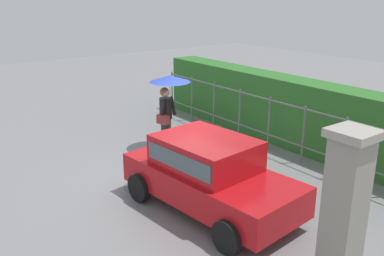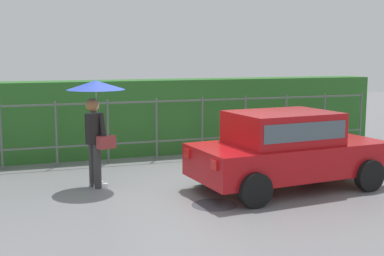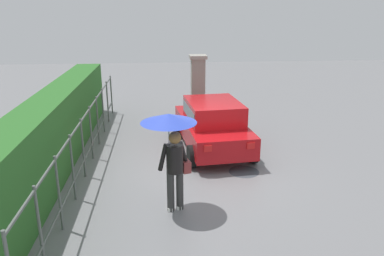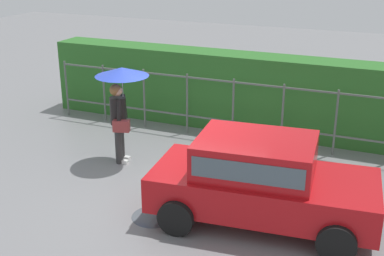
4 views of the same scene
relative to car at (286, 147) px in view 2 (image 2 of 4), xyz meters
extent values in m
plane|color=slate|center=(-1.50, 0.48, -0.80)|extent=(40.00, 40.00, 0.00)
cube|color=#B71116|center=(0.06, 0.01, -0.22)|extent=(3.84, 2.00, 0.60)
cube|color=#B71116|center=(-0.09, -0.01, 0.38)|extent=(2.03, 1.62, 0.60)
cube|color=#4C5B66|center=(-0.09, -0.01, 0.40)|extent=(1.88, 1.63, 0.33)
cylinder|color=black|center=(1.22, 0.97, -0.50)|extent=(0.61, 0.24, 0.60)
cylinder|color=black|center=(1.39, -0.71, -0.50)|extent=(0.61, 0.24, 0.60)
cylinder|color=black|center=(-1.27, 0.72, -0.50)|extent=(0.61, 0.24, 0.60)
cylinder|color=black|center=(-1.10, -0.95, -0.50)|extent=(0.61, 0.24, 0.60)
cube|color=red|center=(-1.85, 0.37, -0.07)|extent=(0.08, 0.20, 0.16)
cube|color=red|center=(-1.74, -0.73, -0.07)|extent=(0.08, 0.20, 0.16)
cylinder|color=#333333|center=(-3.46, 1.33, -0.37)|extent=(0.15, 0.15, 0.86)
cylinder|color=#333333|center=(-3.41, 1.14, -0.37)|extent=(0.15, 0.15, 0.86)
cube|color=white|center=(-3.41, 1.35, -0.76)|extent=(0.26, 0.10, 0.08)
cube|color=white|center=(-3.35, 1.16, -0.76)|extent=(0.26, 0.10, 0.08)
cylinder|color=black|center=(-3.43, 1.24, 0.35)|extent=(0.34, 0.34, 0.58)
sphere|color=#DBAD89|center=(-3.43, 1.24, 0.78)|extent=(0.22, 0.22, 0.22)
sphere|color=olive|center=(-3.46, 1.23, 0.80)|extent=(0.25, 0.25, 0.25)
cylinder|color=black|center=(-3.42, 1.47, 0.37)|extent=(0.15, 0.24, 0.56)
cylinder|color=black|center=(-3.29, 1.05, 0.37)|extent=(0.15, 0.24, 0.56)
cylinder|color=#B2B2B7|center=(-3.36, 1.34, 0.69)|extent=(0.02, 0.02, 0.77)
cone|color=blue|center=(-3.36, 1.34, 1.16)|extent=(1.11, 1.11, 0.18)
cube|color=maroon|center=(-3.24, 1.03, 0.11)|extent=(0.37, 0.25, 0.24)
cylinder|color=#59605B|center=(-5.17, 3.41, -0.05)|extent=(0.05, 0.05, 1.50)
cylinder|color=#59605B|center=(-3.99, 3.41, -0.05)|extent=(0.05, 0.05, 1.50)
cylinder|color=#59605B|center=(-2.81, 3.41, -0.05)|extent=(0.05, 0.05, 1.50)
cylinder|color=#59605B|center=(-1.62, 3.41, -0.05)|extent=(0.05, 0.05, 1.50)
cylinder|color=#59605B|center=(-0.44, 3.41, -0.05)|extent=(0.05, 0.05, 1.50)
cylinder|color=#59605B|center=(0.74, 3.41, -0.05)|extent=(0.05, 0.05, 1.50)
cylinder|color=#59605B|center=(1.92, 3.41, -0.05)|extent=(0.05, 0.05, 1.50)
cylinder|color=#59605B|center=(3.10, 3.41, -0.05)|extent=(0.05, 0.05, 1.50)
cylinder|color=#59605B|center=(4.28, 3.41, -0.05)|extent=(0.05, 0.05, 1.50)
cube|color=#59605B|center=(-1.03, 3.41, 0.62)|extent=(10.63, 0.03, 0.04)
cube|color=#59605B|center=(-1.03, 3.41, -0.35)|extent=(10.63, 0.03, 0.04)
cube|color=#2D6B28|center=(-1.03, 4.27, 0.15)|extent=(11.63, 0.90, 1.90)
cylinder|color=#4C545B|center=(-1.69, -0.60, -0.80)|extent=(0.78, 0.78, 0.00)
camera|label=1|loc=(5.91, -4.78, 3.35)|focal=39.26mm
camera|label=2|loc=(-4.79, -8.43, 1.75)|focal=47.70mm
camera|label=3|loc=(-10.43, 1.49, 3.23)|focal=35.34mm
camera|label=4|loc=(1.96, -7.49, 3.69)|focal=47.84mm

